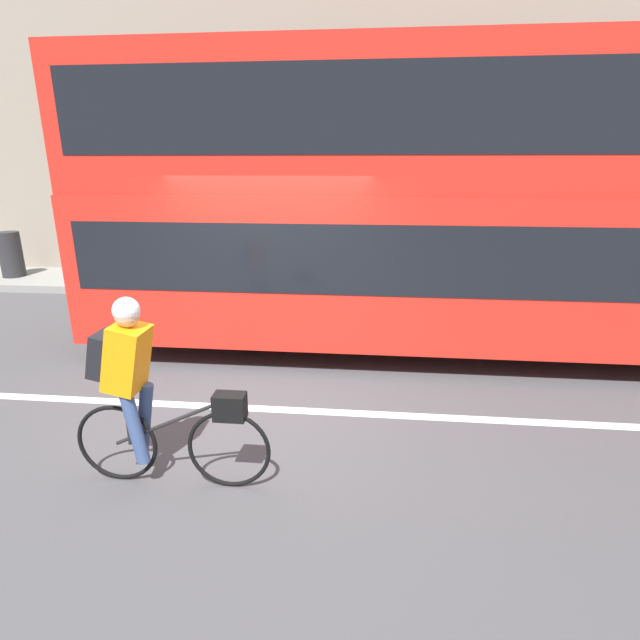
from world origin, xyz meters
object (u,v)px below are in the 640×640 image
at_px(trash_bin, 11,254).
at_px(street_sign_post, 592,227).
at_px(bus, 483,195).
at_px(cyclist_on_bike, 146,388).

relative_size(trash_bin, street_sign_post, 0.44).
bearing_deg(bus, cyclist_on_bike, -132.22).
height_order(cyclist_on_bike, street_sign_post, street_sign_post).
distance_m(trash_bin, street_sign_post, 12.46).
height_order(cyclist_on_bike, trash_bin, cyclist_on_bike).
height_order(bus, trash_bin, bus).
height_order(trash_bin, street_sign_post, street_sign_post).
xyz_separation_m(cyclist_on_bike, trash_bin, (-6.32, 6.87, -0.22)).
relative_size(cyclist_on_bike, street_sign_post, 0.74).
bearing_deg(street_sign_post, cyclist_on_bike, -131.66).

